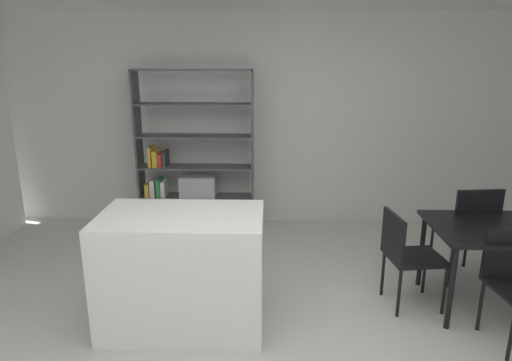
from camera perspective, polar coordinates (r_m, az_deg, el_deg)
name	(u,v)px	position (r m, az deg, el deg)	size (l,w,h in m)	color
back_partition	(257,121)	(5.63, 0.07, 7.72)	(7.39, 0.06, 2.64)	silver
kitchen_island	(183,270)	(3.61, -9.38, -11.36)	(1.26, 0.75, 0.94)	white
open_bookshelf	(191,163)	(5.49, -8.45, 2.26)	(1.42, 0.31, 1.97)	#4C4C51
dining_table	(491,236)	(4.21, 28.13, -6.33)	(0.99, 0.82, 0.74)	black
dining_chair_island_side	(405,251)	(3.99, 18.72, -8.65)	(0.50, 0.47, 0.84)	black
dining_chair_far	(469,227)	(4.60, 25.86, -5.43)	(0.49, 0.50, 0.96)	black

